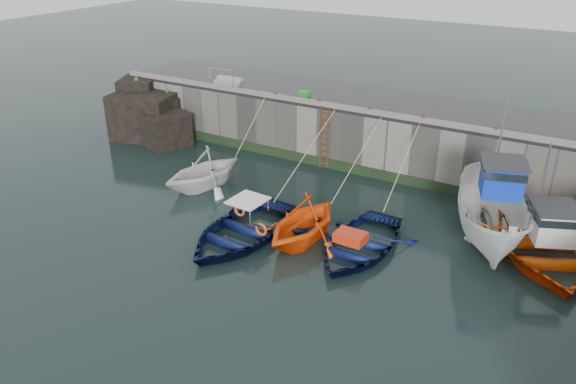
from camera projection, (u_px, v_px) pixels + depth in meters
The scene contains 24 objects.
ground at pixel (249, 272), 20.09m from camera, with size 120.00×120.00×0.00m, color black.
quay_back at pixel (381, 132), 29.21m from camera, with size 30.00×5.00×3.00m, color slate.
road_back at pixel (383, 102), 28.52m from camera, with size 30.00×5.00×0.16m, color black.
kerb_back at pixel (365, 111), 26.61m from camera, with size 30.00×0.30×0.20m, color slate.
algae_back at pixel (360, 170), 27.76m from camera, with size 30.00×0.08×0.50m, color black.
rock_outcrop at pixel (149, 115), 32.49m from camera, with size 5.85×4.24×3.41m.
ladder at pixel (324, 138), 28.05m from camera, with size 0.51×0.08×3.20m.
boat_near_white at pixel (205, 186), 26.67m from camera, with size 3.67×4.25×2.24m, color silver.
boat_near_white_rope at pixel (248, 160), 29.59m from camera, with size 0.04×3.58×3.10m, color tan, non-canonical shape.
boat_near_blue at pixel (241, 238), 22.29m from camera, with size 4.05×5.67×1.18m, color #091138.
boat_near_blue_rope at pixel (305, 188), 26.44m from camera, with size 0.04×6.18×3.10m, color tan, non-canonical shape.
boat_near_blacktrim at pixel (303, 240), 22.15m from camera, with size 3.65×4.22×2.23m, color #FF590D.
boat_near_blacktrim_rope at pixel (352, 194), 25.87m from camera, with size 0.04×5.22×3.10m, color tan, non-canonical shape.
boat_near_navy at pixel (358, 250), 21.48m from camera, with size 3.70×5.19×1.07m, color #0A1341.
boat_near_navy_rope at pixel (399, 203), 25.04m from camera, with size 0.04×4.86×3.10m, color tan, non-canonical shape.
boat_far_white at pixel (493, 215), 21.68m from camera, with size 4.47×7.30×5.64m.
boat_far_orange at pixel (542, 244), 21.01m from camera, with size 6.89×7.88×4.36m.
fish_crate at pixel (305, 94), 29.11m from camera, with size 0.53×0.43×0.28m, color #1A9321.
railing at pixel (228, 80), 31.37m from camera, with size 1.60×1.05×1.00m.
bollard_a at pixel (276, 95), 28.93m from camera, with size 0.18×0.18×0.28m, color #3F1E0F.
bollard_b at pixel (319, 102), 27.80m from camera, with size 0.18×0.18×0.28m, color #3F1E0F.
bollard_c at pixel (370, 110), 26.58m from camera, with size 0.18×0.18×0.28m, color #3F1E0F.
bollard_d at pixel (423, 119), 25.41m from camera, with size 0.18×0.18×0.28m, color #3F1E0F.
bollard_e at pixel (496, 130), 23.97m from camera, with size 0.18×0.18×0.28m, color #3F1E0F.
Camera 1 is at (9.66, -13.91, 11.27)m, focal length 35.00 mm.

